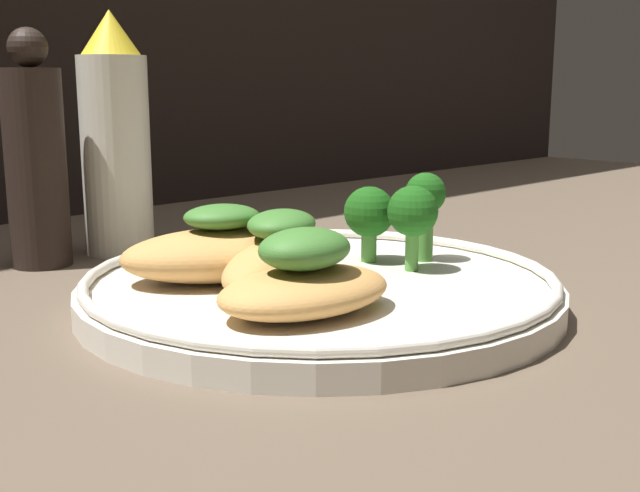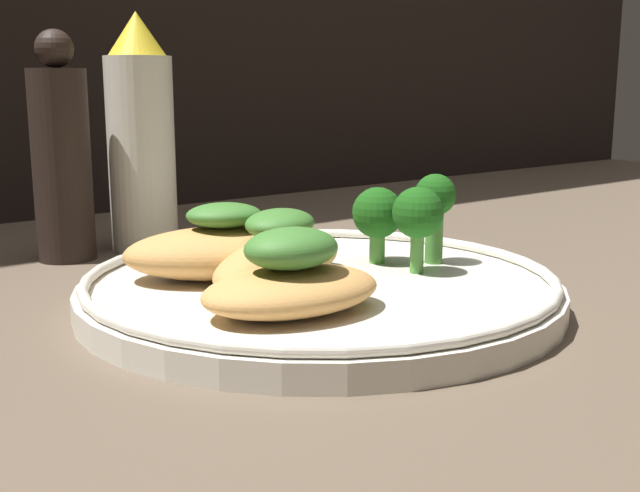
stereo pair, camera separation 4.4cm
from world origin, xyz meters
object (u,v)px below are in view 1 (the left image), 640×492
at_px(plate, 320,288).
at_px(sauce_bottle, 115,140).
at_px(broccoli_bunch, 398,210).
at_px(pepper_grinder, 36,160).

xyz_separation_m(plate, sauce_bottle, (-0.01, 0.20, 0.07)).
xyz_separation_m(plate, broccoli_bunch, (0.06, -0.00, 0.04)).
height_order(sauce_bottle, pepper_grinder, sauce_bottle).
relative_size(broccoli_bunch, pepper_grinder, 0.41).
distance_m(broccoli_bunch, sauce_bottle, 0.22).
bearing_deg(broccoli_bunch, plate, 177.45).
bearing_deg(pepper_grinder, sauce_bottle, 0.00).
distance_m(plate, sauce_bottle, 0.22).
xyz_separation_m(plate, pepper_grinder, (-0.07, 0.20, 0.06)).
relative_size(plate, broccoli_bunch, 4.16).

